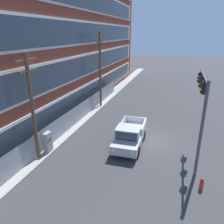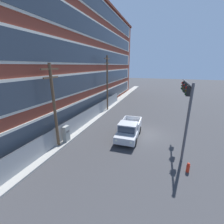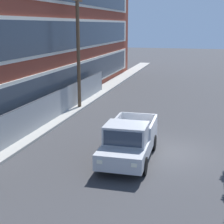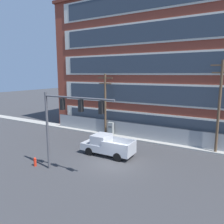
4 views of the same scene
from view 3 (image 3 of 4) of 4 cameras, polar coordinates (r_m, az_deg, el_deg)
name	(u,v)px [view 3 (image 3 of 4)]	position (r m, az deg, el deg)	size (l,w,h in m)	color
ground_plane	(167,151)	(17.93, 9.19, -6.47)	(160.00, 160.00, 0.00)	#38383A
sidewalk_building_side	(26,137)	(20.27, -14.10, -4.01)	(80.00, 1.65, 0.16)	#9E9B93
chain_link_fence	(30,119)	(20.38, -13.51, -1.20)	(28.65, 0.06, 1.95)	gray
pickup_truck_silver	(129,142)	(16.28, 2.82, -4.94)	(5.30, 2.23, 1.98)	#B2B5BA
utility_pole_midblock	(78,43)	(25.98, -5.65, 11.42)	(2.10, 0.26, 9.21)	brown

